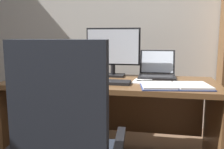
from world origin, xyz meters
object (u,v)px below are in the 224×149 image
object	(u,v)px
computer_mouse	(70,80)
pen	(145,80)
keyboard	(105,82)
notepad	(142,81)
monitor	(113,52)
reading_stand_with_book	(68,68)
open_binder	(175,86)
coffee_mug	(32,73)
laptop	(157,72)
desk	(112,100)

from	to	relation	value
computer_mouse	pen	distance (m)	0.63
keyboard	notepad	size ratio (longest dim) A/B	2.00
monitor	notepad	world-z (taller)	monitor
keyboard	reading_stand_with_book	bearing A→B (deg)	138.19
reading_stand_with_book	pen	bearing A→B (deg)	-20.73
reading_stand_with_book	open_binder	size ratio (longest dim) A/B	0.57
notepad	coffee_mug	distance (m)	1.02
laptop	reading_stand_with_book	xyz separation A→B (m)	(-0.90, 0.05, 0.01)
desk	notepad	xyz separation A→B (m)	(0.28, -0.09, 0.20)
open_binder	notepad	size ratio (longest dim) A/B	2.64
computer_mouse	reading_stand_with_book	distance (m)	0.47
desk	keyboard	xyz separation A→B (m)	(-0.02, -0.21, 0.20)
open_binder	coffee_mug	size ratio (longest dim) A/B	6.03
laptop	open_binder	distance (m)	0.46
reading_stand_with_book	notepad	bearing A→B (deg)	-21.22
monitor	coffee_mug	world-z (taller)	monitor
computer_mouse	reading_stand_with_book	size ratio (longest dim) A/B	0.33
reading_stand_with_book	notepad	size ratio (longest dim) A/B	1.52
desk	monitor	distance (m)	0.46
reading_stand_with_book	notepad	xyz separation A→B (m)	(0.78, -0.30, -0.05)
keyboard	computer_mouse	bearing A→B (deg)	180.00
notepad	pen	bearing A→B (deg)	0.00
computer_mouse	reading_stand_with_book	bearing A→B (deg)	112.68
keyboard	open_binder	bearing A→B (deg)	-5.11
monitor	computer_mouse	world-z (taller)	monitor
pen	keyboard	bearing A→B (deg)	-158.26
computer_mouse	notepad	distance (m)	0.61
open_binder	notepad	world-z (taller)	open_binder
laptop	monitor	bearing A→B (deg)	-178.63
desk	reading_stand_with_book	world-z (taller)	reading_stand_with_book
monitor	laptop	bearing A→B (deg)	1.37
monitor	keyboard	distance (m)	0.43
notepad	laptop	bearing A→B (deg)	64.88
keyboard	pen	size ratio (longest dim) A/B	3.00
coffee_mug	open_binder	bearing A→B (deg)	-8.02
monitor	pen	xyz separation A→B (m)	(0.32, -0.24, -0.22)
computer_mouse	notepad	bearing A→B (deg)	11.97
reading_stand_with_book	open_binder	xyz separation A→B (m)	(1.04, -0.48, -0.05)
reading_stand_with_book	monitor	bearing A→B (deg)	-6.84
open_binder	pen	distance (m)	0.30
laptop	keyboard	world-z (taller)	laptop
laptop	open_binder	xyz separation A→B (m)	(0.14, -0.43, -0.04)
pen	laptop	bearing A→B (deg)	68.68
coffee_mug	pen	bearing A→B (deg)	-0.20
open_binder	coffee_mug	world-z (taller)	coffee_mug
pen	open_binder	bearing A→B (deg)	-36.30
monitor	open_binder	world-z (taller)	monitor
laptop	reading_stand_with_book	distance (m)	0.90
open_binder	monitor	bearing A→B (deg)	134.66
laptop	computer_mouse	distance (m)	0.81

